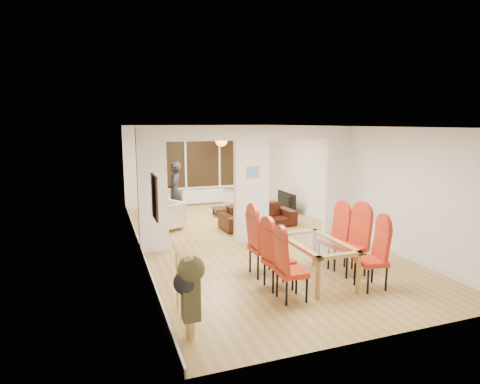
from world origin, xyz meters
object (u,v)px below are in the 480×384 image
dining_table (316,261)px  dining_chair_la (292,267)px  person (175,191)px  dining_chair_lb (279,257)px  sofa (258,216)px  dining_chair_lc (264,244)px  dining_chair_rc (332,238)px  dining_chair_ra (371,257)px  armchair (164,216)px  coffee_table (230,211)px  dining_chair_rb (351,243)px  bowl (233,206)px  bottle (237,203)px  television (283,202)px

dining_table → dining_chair_la: 0.94m
person → dining_chair_lb: bearing=22.4°
dining_chair_lb → sofa: (1.15, 3.74, -0.24)m
dining_chair_lc → dining_chair_rc: (1.41, 0.02, -0.03)m
dining_chair_ra → armchair: 5.43m
dining_chair_lc → coffee_table: bearing=76.4°
dining_chair_rb → sofa: size_ratio=0.58×
dining_chair_la → dining_chair_ra: (1.42, -0.03, 0.02)m
dining_chair_ra → sofa: 4.27m
armchair → bowl: (2.21, 1.11, -0.11)m
dining_chair_rb → sofa: (-0.32, 3.60, -0.28)m
dining_table → dining_chair_rb: size_ratio=1.29×
person → bowl: (1.72, 0.02, -0.55)m
person → bottle: person is taller
dining_chair_rc → coffee_table: bearing=86.5°
dining_chair_la → coffee_table: (0.89, 5.78, -0.41)m
dining_chair_lc → coffee_table: size_ratio=1.16×
dining_chair_ra → dining_chair_rc: size_ratio=1.00×
sofa → dining_chair_rc: bearing=-90.4°
dining_chair_rb → person: person is taller
dining_chair_lc → bottle: dining_chair_lc is taller
sofa → television: 1.96m
dining_chair_la → dining_chair_lc: dining_chair_lc is taller
person → coffee_table: 1.75m
armchair → dining_chair_lc: bearing=-12.1°
bowl → dining_chair_lc: bearing=-102.1°
television → coffee_table: 1.67m
television → sofa: bearing=131.7°
dining_chair_lc → dining_chair_rc: size_ratio=1.06×
dining_chair_la → television: bearing=66.6°
dining_chair_la → television: 6.15m
dining_chair_ra → bottle: (-0.34, 5.72, -0.17)m
dining_chair_ra → sofa: bearing=102.4°
dining_chair_rc → bowl: 4.75m
person → dining_chair_rb: bearing=37.6°
dining_chair_la → dining_chair_lc: 1.09m
television → dining_chair_la: bearing=152.5°
armchair → bowl: armchair is taller
bottle → dining_table: bearing=-93.6°
dining_chair_lb → dining_chair_ra: (1.42, -0.51, 0.01)m
dining_table → dining_chair_rc: size_ratio=1.36×
dining_chair_la → armchair: dining_chair_la is taller
dining_chair_rc → sofa: (-0.26, 3.10, -0.25)m
armchair → person: (0.48, 1.09, 0.44)m
dining_chair_lc → television: dining_chair_lc is taller
dining_chair_rc → coffee_table: 4.71m
dining_chair_ra → dining_chair_lb: bearing=168.9°
dining_chair_lc → dining_chair_rb: bearing=-20.6°
sofa → bottle: 1.48m
dining_chair_la → bottle: (1.07, 5.69, -0.15)m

